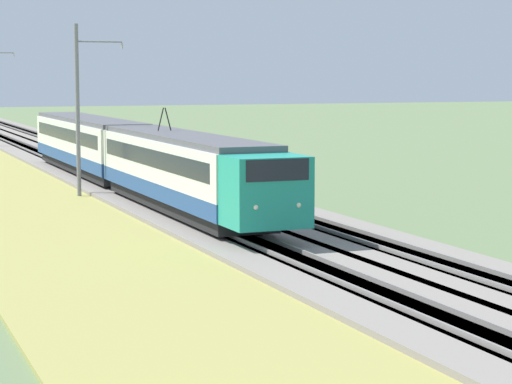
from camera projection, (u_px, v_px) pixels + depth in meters
The scene contains 7 objects.
ballast_main at pixel (104, 182), 58.64m from camera, with size 240.00×4.40×0.30m.
ballast_adjacent at pixel (168, 179), 60.12m from camera, with size 240.00×4.40×0.30m.
track_main at pixel (104, 182), 58.63m from camera, with size 240.00×1.57×0.45m.
track_adjacent at pixel (168, 179), 60.11m from camera, with size 240.00×1.57×0.45m.
grass_verge at pixel (12, 187), 56.67m from camera, with size 240.00×9.62×0.12m.
passenger_train at pixel (129, 153), 52.96m from camera, with size 39.74×2.96×4.87m.
catenary_mast_mid at pixel (79, 109), 51.44m from camera, with size 0.22×2.56×9.00m.
Camera 1 is at (-7.44, 13.48, 6.35)m, focal length 70.00 mm.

